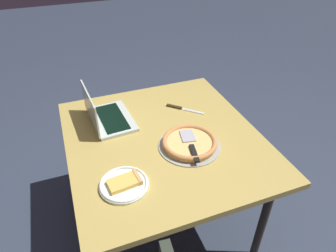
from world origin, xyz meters
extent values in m
plane|color=#2E3848|center=(0.00, 0.00, 0.00)|extent=(12.00, 12.00, 0.00)
cube|color=#AE9548|center=(0.00, 0.00, 0.71)|extent=(1.00, 1.08, 0.03)
cylinder|color=#352E28|center=(-0.42, -0.42, 0.35)|extent=(0.04, 0.04, 0.69)
cylinder|color=#352E28|center=(0.42, -0.42, 0.35)|extent=(0.04, 0.04, 0.69)
cylinder|color=#352E28|center=(-0.42, 0.42, 0.35)|extent=(0.04, 0.04, 0.69)
cube|color=#B4C2B8|center=(0.22, -0.25, 0.73)|extent=(0.24, 0.34, 0.02)
cube|color=black|center=(0.22, -0.25, 0.75)|extent=(0.15, 0.30, 0.00)
cube|color=#B4C2B8|center=(0.33, -0.24, 0.84)|extent=(0.03, 0.33, 0.19)
cube|color=#8FB8EC|center=(0.33, -0.24, 0.84)|extent=(0.02, 0.29, 0.17)
cylinder|color=white|center=(0.28, 0.26, 0.73)|extent=(0.22, 0.22, 0.01)
torus|color=white|center=(0.28, 0.26, 0.74)|extent=(0.21, 0.21, 0.01)
cube|color=#EAB34E|center=(0.28, 0.26, 0.75)|extent=(0.15, 0.10, 0.02)
cube|color=tan|center=(0.22, 0.26, 0.75)|extent=(0.03, 0.09, 0.03)
cylinder|color=#9B9E97|center=(-0.10, 0.12, 0.73)|extent=(0.32, 0.32, 0.01)
cylinder|color=#DEB768|center=(-0.10, 0.12, 0.74)|extent=(0.27, 0.27, 0.02)
torus|color=#C88249|center=(-0.10, 0.12, 0.75)|extent=(0.28, 0.28, 0.03)
cube|color=#ABA9B2|center=(-0.11, 0.07, 0.76)|extent=(0.09, 0.11, 0.00)
cube|color=black|center=(-0.08, 0.21, 0.76)|extent=(0.05, 0.12, 0.01)
cube|color=silver|center=(-0.23, -0.18, 0.73)|extent=(0.14, 0.14, 0.00)
cube|color=black|center=(-0.16, -0.25, 0.73)|extent=(0.09, 0.08, 0.01)
camera|label=1|loc=(0.42, 1.18, 1.72)|focal=32.03mm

